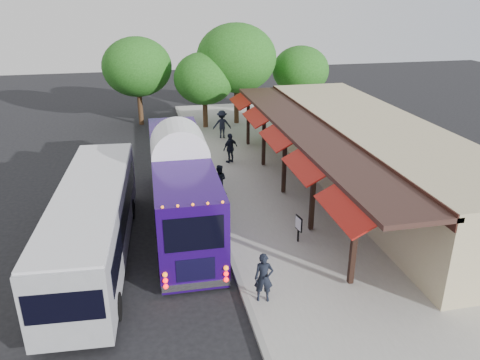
{
  "coord_description": "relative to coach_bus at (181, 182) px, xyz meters",
  "views": [
    {
      "loc": [
        -2.82,
        -16.63,
        9.72
      ],
      "look_at": [
        1.18,
        2.24,
        1.8
      ],
      "focal_mm": 35.0,
      "sensor_mm": 36.0,
      "label": 1
    }
  ],
  "objects": [
    {
      "name": "tree_right",
      "position": [
        10.97,
        16.45,
        1.83
      ],
      "size": [
        4.42,
        4.42,
        5.66
      ],
      "color": "#382314",
      "rests_on": "ground"
    },
    {
      "name": "sidewalk",
      "position": [
        6.45,
        1.74,
        -1.86
      ],
      "size": [
        10.0,
        40.0,
        0.15
      ],
      "primitive_type": "cube",
      "color": "#9E9B93",
      "rests_on": "ground"
    },
    {
      "name": "station_shelter",
      "position": [
        9.83,
        1.74,
        -0.09
      ],
      "size": [
        8.15,
        20.0,
        3.6
      ],
      "color": "tan",
      "rests_on": "ground"
    },
    {
      "name": "ped_c",
      "position": [
        3.48,
        6.74,
        -0.9
      ],
      "size": [
        1.12,
        0.91,
        1.78
      ],
      "primitive_type": "imported",
      "rotation": [
        0.0,
        0.0,
        3.68
      ],
      "color": "black",
      "rests_on": "sidewalk"
    },
    {
      "name": "tree_left",
      "position": [
        3.11,
        14.66,
        1.8
      ],
      "size": [
        4.38,
        4.38,
        5.61
      ],
      "color": "#382314",
      "rests_on": "ground"
    },
    {
      "name": "tree_far",
      "position": [
        -1.55,
        16.93,
        2.42
      ],
      "size": [
        5.11,
        5.11,
        6.54
      ],
      "color": "#382314",
      "rests_on": "ground"
    },
    {
      "name": "ground",
      "position": [
        1.45,
        -2.26,
        -1.94
      ],
      "size": [
        90.0,
        90.0,
        0.0
      ],
      "primitive_type": "plane",
      "color": "black",
      "rests_on": "ground"
    },
    {
      "name": "city_bus",
      "position": [
        -3.54,
        -2.42,
        -0.31
      ],
      "size": [
        3.02,
        11.04,
        2.93
      ],
      "rotation": [
        0.0,
        0.0,
        -0.06
      ],
      "color": "gray",
      "rests_on": "ground"
    },
    {
      "name": "ped_d",
      "position": [
        3.85,
        11.74,
        -0.83
      ],
      "size": [
        1.29,
        0.81,
        1.91
      ],
      "primitive_type": "imported",
      "rotation": [
        0.0,
        0.0,
        3.06
      ],
      "color": "black",
      "rests_on": "sidewalk"
    },
    {
      "name": "sign_board",
      "position": [
        4.4,
        -3.04,
        -1.02
      ],
      "size": [
        0.14,
        0.51,
        1.13
      ],
      "rotation": [
        0.0,
        0.0,
        0.18
      ],
      "color": "black",
      "rests_on": "sidewalk"
    },
    {
      "name": "coach_bus",
      "position": [
        0.0,
        0.0,
        0.0
      ],
      "size": [
        2.51,
        11.33,
        3.6
      ],
      "rotation": [
        0.0,
        0.0,
        -0.01
      ],
      "color": "#23075B",
      "rests_on": "ground"
    },
    {
      "name": "curb",
      "position": [
        1.5,
        1.74,
        -1.86
      ],
      "size": [
        0.2,
        40.0,
        0.16
      ],
      "primitive_type": "cube",
      "color": "gray",
      "rests_on": "ground"
    },
    {
      "name": "ped_a",
      "position": [
        2.05,
        -6.49,
        -0.93
      ],
      "size": [
        0.69,
        0.53,
        1.71
      ],
      "primitive_type": "imported",
      "rotation": [
        0.0,
        0.0,
        -0.21
      ],
      "color": "black",
      "rests_on": "sidewalk"
    },
    {
      "name": "tree_mid",
      "position": [
        5.6,
        15.36,
        3.07
      ],
      "size": [
        5.86,
        5.86,
        7.51
      ],
      "color": "#382314",
      "rests_on": "ground"
    },
    {
      "name": "ped_b",
      "position": [
        2.05,
        2.27,
        -1.0
      ],
      "size": [
        0.94,
        0.86,
        1.57
      ],
      "primitive_type": "imported",
      "rotation": [
        0.0,
        0.0,
        2.71
      ],
      "color": "black",
      "rests_on": "sidewalk"
    }
  ]
}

